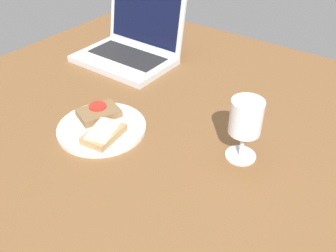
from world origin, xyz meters
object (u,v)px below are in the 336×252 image
object	(u,v)px
sandwich_with_tomato	(99,112)
wine_glass	(246,120)
plate	(102,128)
sandwich_with_cheese	(104,133)
laptop	(130,46)

from	to	relation	value
sandwich_with_tomato	wine_glass	distance (cm)	39.58
plate	wine_glass	world-z (taller)	wine_glass
sandwich_with_tomato	sandwich_with_cheese	bearing A→B (deg)	-37.68
sandwich_with_cheese	laptop	bearing A→B (deg)	122.80
plate	sandwich_with_cheese	size ratio (longest dim) A/B	2.03
sandwich_with_tomato	wine_glass	xyz separation A→B (cm)	(37.70, 8.87, 8.14)
plate	laptop	distance (cm)	42.08
sandwich_with_cheese	wine_glass	xyz separation A→B (cm)	(29.99, 14.82, 8.04)
plate	wine_glass	bearing A→B (deg)	19.36
plate	laptop	xyz separation A→B (cm)	(-21.32, 36.05, 4.01)
plate	sandwich_with_cheese	xyz separation A→B (cm)	(3.81, -2.94, 1.75)
sandwich_with_cheese	plate	bearing A→B (deg)	142.33
plate	sandwich_with_cheese	distance (cm)	5.12
sandwich_with_tomato	wine_glass	size ratio (longest dim) A/B	0.81
sandwich_with_cheese	laptop	world-z (taller)	laptop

